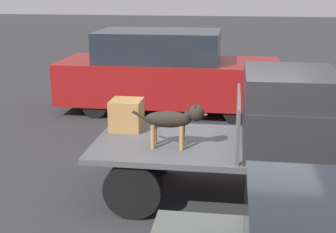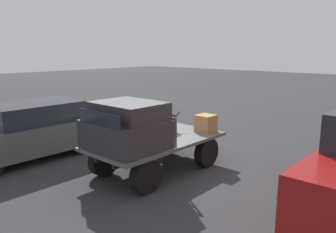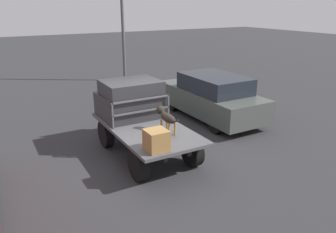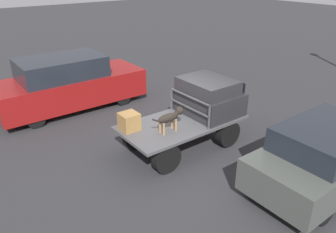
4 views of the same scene
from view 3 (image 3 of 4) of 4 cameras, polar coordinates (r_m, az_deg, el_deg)
name	(u,v)px [view 3 (image 3 of 4)]	position (r m, az deg, el deg)	size (l,w,h in m)	color
ground_plane	(147,155)	(9.12, -3.76, -6.66)	(80.00, 80.00, 0.00)	#2D2D30
flatbed_truck	(146,135)	(8.88, -3.84, -3.20)	(3.63, 1.82, 0.84)	black
truck_cab	(130,99)	(9.50, -6.60, 3.01)	(1.46, 1.70, 1.07)	#28282B
truck_headboard	(142,107)	(8.83, -4.61, 1.62)	(0.04, 1.70, 0.71)	#4C4C4F
dog	(166,117)	(8.25, -0.37, -0.01)	(1.05, 0.23, 0.65)	#9E7547
cargo_crate	(156,140)	(7.28, -2.04, -4.14)	(0.47, 0.47, 0.47)	olive
parked_sedan	(211,96)	(11.87, 7.54, 3.49)	(4.42, 1.82, 1.60)	black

